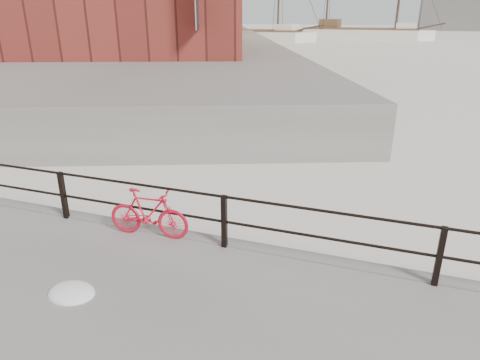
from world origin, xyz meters
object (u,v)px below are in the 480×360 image
Objects in this scene: schooner_left at (244,41)px; bicycle at (148,213)px; workboat_near at (47,65)px; workboat_far at (169,51)px; schooner_mid at (359,39)px.

bicycle is at bearing -69.09° from schooner_left.
workboat_far is (2.56, 18.34, 0.00)m from workboat_near.
workboat_near is at bearing -143.55° from workboat_far.
schooner_left reaches higher than bicycle.
schooner_mid is at bearing 46.75° from workboat_near.
bicycle is at bearing -82.77° from schooner_mid.
workboat_near is (-22.81, -54.33, 0.00)m from schooner_mid.
workboat_near is 1.18× the size of workboat_far.
workboat_near is 18.52m from workboat_far.
schooner_left is at bearing 102.57° from bicycle.
bicycle is 0.14× the size of workboat_far.
schooner_left is 24.45m from workboat_far.
schooner_mid is at bearing 15.03° from workboat_far.
schooner_mid is 1.03× the size of schooner_left.
workboat_near is at bearing 130.26° from bicycle.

